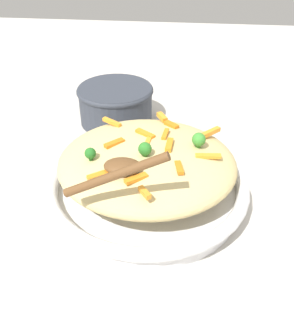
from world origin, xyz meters
TOP-DOWN VIEW (x-y plane):
  - ground_plane at (0.00, 0.00)m, footprint 2.40×2.40m
  - serving_bowl at (0.00, 0.00)m, footprint 0.35×0.35m
  - pasta_mound at (0.00, 0.00)m, footprint 0.30×0.27m
  - carrot_piece_0 at (0.00, 0.01)m, footprint 0.01×0.03m
  - carrot_piece_1 at (-0.01, 0.03)m, footprint 0.04×0.03m
  - carrot_piece_2 at (-0.07, 0.08)m, footprint 0.04×0.03m
  - carrot_piece_3 at (0.02, 0.11)m, footprint 0.02×0.03m
  - carrot_piece_4 at (0.05, -0.05)m, footprint 0.02×0.03m
  - carrot_piece_5 at (-0.05, 0.00)m, footprint 0.03×0.03m
  - carrot_piece_6 at (-0.01, -0.08)m, footprint 0.03×0.03m
  - carrot_piece_7 at (0.04, 0.00)m, footprint 0.01×0.04m
  - carrot_piece_8 at (0.04, 0.08)m, footprint 0.03×0.03m
  - carrot_piece_9 at (0.10, 0.06)m, footprint 0.04×0.04m
  - carrot_piece_10 at (0.03, 0.03)m, footprint 0.01×0.03m
  - carrot_piece_11 at (-0.04, -0.06)m, footprint 0.01×0.03m
  - carrot_piece_12 at (-0.06, -0.08)m, footprint 0.03×0.03m
  - carrot_piece_13 at (0.01, -0.12)m, footprint 0.02×0.02m
  - carrot_piece_14 at (0.10, -0.01)m, footprint 0.04×0.01m
  - broccoli_floret_0 at (-0.08, -0.04)m, footprint 0.02×0.02m
  - broccoli_floret_1 at (0.08, 0.01)m, footprint 0.02×0.02m
  - broccoli_floret_2 at (0.00, -0.03)m, footprint 0.02×0.02m
  - serving_spoon at (-0.03, -0.09)m, footprint 0.14×0.10m
  - companion_bowl at (-0.10, 0.28)m, footprint 0.18×0.18m

SIDE VIEW (x-z plane):
  - ground_plane at x=0.00m, z-range 0.00..0.00m
  - serving_bowl at x=0.00m, z-range 0.00..0.05m
  - companion_bowl at x=-0.10m, z-range 0.01..0.09m
  - pasta_mound at x=0.00m, z-range 0.04..0.11m
  - carrot_piece_14 at x=0.10m, z-range 0.11..0.11m
  - carrot_piece_6 at x=-0.01m, z-range 0.11..0.11m
  - carrot_piece_12 at x=-0.06m, z-range 0.11..0.11m
  - carrot_piece_2 at x=-0.07m, z-range 0.11..0.11m
  - carrot_piece_8 at x=0.04m, z-range 0.11..0.11m
  - carrot_piece_13 at x=0.01m, z-range 0.11..0.11m
  - carrot_piece_11 at x=-0.04m, z-range 0.11..0.11m
  - carrot_piece_9 at x=0.10m, z-range 0.11..0.11m
  - carrot_piece_3 at x=0.02m, z-range 0.11..0.11m
  - carrot_piece_4 at x=0.05m, z-range 0.11..0.11m
  - carrot_piece_5 at x=-0.05m, z-range 0.11..0.12m
  - carrot_piece_0 at x=0.00m, z-range 0.11..0.12m
  - carrot_piece_10 at x=0.03m, z-range 0.11..0.12m
  - carrot_piece_1 at x=-0.01m, z-range 0.11..0.12m
  - carrot_piece_7 at x=0.04m, z-range 0.11..0.12m
  - broccoli_floret_0 at x=-0.08m, z-range 0.11..0.13m
  - broccoli_floret_1 at x=0.08m, z-range 0.11..0.14m
  - broccoli_floret_2 at x=0.00m, z-range 0.11..0.14m
  - serving_spoon at x=-0.03m, z-range 0.09..0.17m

